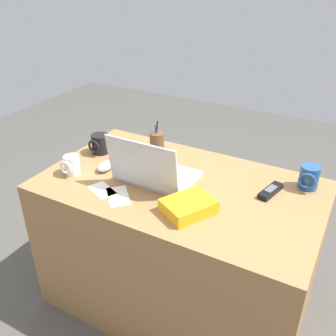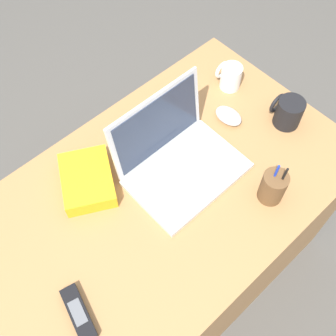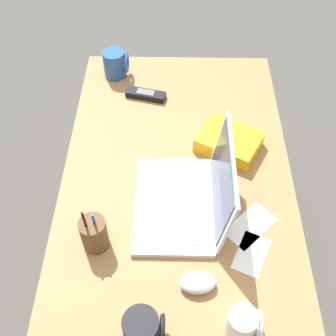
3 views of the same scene
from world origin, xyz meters
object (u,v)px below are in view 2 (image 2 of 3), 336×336
computer_mouse (229,116)px  cordless_phone (79,313)px  coffee_mug_white (230,76)px  pen_holder (273,187)px  snack_bag (87,180)px  laptop (178,159)px  coffee_mug_spare (288,112)px

computer_mouse → cordless_phone: 0.77m
cordless_phone → coffee_mug_white: bearing=18.0°
pen_holder → snack_bag: bearing=133.3°
coffee_mug_white → cordless_phone: coffee_mug_white is taller
laptop → coffee_mug_spare: bearing=-16.3°
laptop → coffee_mug_spare: (0.39, -0.11, 0.00)m
coffee_mug_white → snack_bag: coffee_mug_white is taller
coffee_mug_white → pen_holder: 0.45m
laptop → snack_bag: (-0.24, 0.14, -0.02)m
computer_mouse → coffee_mug_spare: size_ratio=0.98×
laptop → coffee_mug_spare: laptop is taller
computer_mouse → coffee_mug_white: size_ratio=1.08×
computer_mouse → cordless_phone: bearing=-171.1°
coffee_mug_white → snack_bag: (-0.61, 0.01, -0.02)m
laptop → pen_holder: laptop is taller
computer_mouse → coffee_mug_white: coffee_mug_white is taller
laptop → snack_bag: bearing=150.5°
coffee_mug_spare → snack_bag: bearing=158.3°
computer_mouse → cordless_phone: (-0.75, -0.18, -0.01)m
coffee_mug_spare → cordless_phone: coffee_mug_spare is taller
coffee_mug_spare → coffee_mug_white: bearing=94.7°
laptop → coffee_mug_spare: 0.40m
coffee_mug_spare → snack_bag: 0.68m
snack_bag → coffee_mug_white: bearing=-1.1°
laptop → cordless_phone: laptop is taller
coffee_mug_spare → laptop: bearing=163.7°
pen_holder → snack_bag: size_ratio=0.87×
cordless_phone → snack_bag: (0.25, 0.29, 0.01)m
laptop → coffee_mug_white: (0.37, 0.13, -0.00)m
laptop → coffee_mug_white: laptop is taller
coffee_mug_white → cordless_phone: bearing=-162.0°
computer_mouse → snack_bag: snack_bag is taller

